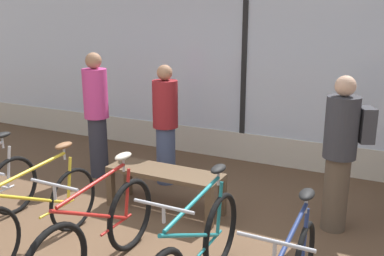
{
  "coord_description": "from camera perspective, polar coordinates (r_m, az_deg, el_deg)",
  "views": [
    {
      "loc": [
        2.22,
        -2.82,
        2.26
      ],
      "look_at": [
        0.0,
        1.6,
        0.95
      ],
      "focal_mm": 40.0,
      "sensor_mm": 36.0,
      "label": 1
    }
  ],
  "objects": [
    {
      "name": "customer_by_window",
      "position": [
        5.76,
        -3.57,
        0.71
      ],
      "size": [
        0.48,
        0.48,
        1.64
      ],
      "color": "#424C6B",
      "rests_on": "ground_plane"
    },
    {
      "name": "bicycle_center",
      "position": [
        3.97,
        -12.4,
        -13.64
      ],
      "size": [
        0.46,
        1.74,
        1.04
      ],
      "color": "black",
      "rests_on": "ground_plane"
    },
    {
      "name": "shop_back_wall",
      "position": [
        6.62,
        7.06,
        9.34
      ],
      "size": [
        12.0,
        0.08,
        3.2
      ],
      "color": "beige",
      "rests_on": "ground_plane"
    },
    {
      "name": "customer_near_rack",
      "position": [
        4.72,
        19.3,
        -2.73
      ],
      "size": [
        0.56,
        0.46,
        1.68
      ],
      "color": "brown",
      "rests_on": "ground_plane"
    },
    {
      "name": "customer_near_bench",
      "position": [
        6.14,
        -12.62,
        2.02
      ],
      "size": [
        0.37,
        0.37,
        1.77
      ],
      "color": "#2D2D38",
      "rests_on": "ground_plane"
    },
    {
      "name": "bicycle_center_left",
      "position": [
        4.47,
        -20.0,
        -10.83
      ],
      "size": [
        0.46,
        1.75,
        1.03
      ],
      "color": "black",
      "rests_on": "ground_plane"
    },
    {
      "name": "bicycle_center_right",
      "position": [
        3.59,
        0.48,
        -16.6
      ],
      "size": [
        0.46,
        1.78,
        1.04
      ],
      "color": "black",
      "rests_on": "ground_plane"
    },
    {
      "name": "display_bench",
      "position": [
        5.07,
        -3.64,
        -6.64
      ],
      "size": [
        1.4,
        0.44,
        0.5
      ],
      "color": "brown",
      "rests_on": "ground_plane"
    }
  ]
}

